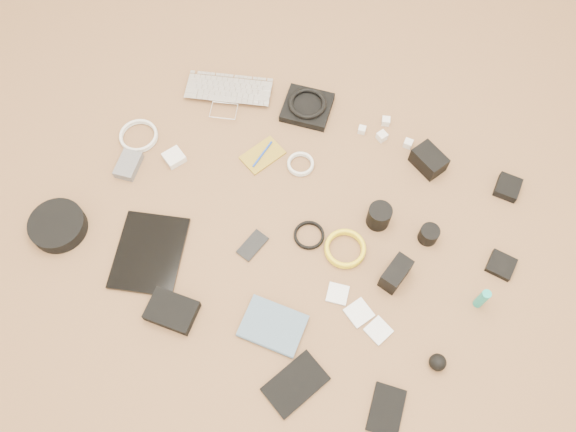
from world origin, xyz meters
The scene contains 33 objects.
laptop centered at (-0.46, 0.31, 0.01)m, with size 0.33×0.23×0.03m, color silver.
headphone_pouch centered at (-0.18, 0.44, 0.02)m, with size 0.17×0.16×0.03m, color black.
headphones centered at (-0.18, 0.44, 0.04)m, with size 0.14×0.14×0.02m, color black.
charger_a centered at (0.11, 0.53, 0.01)m, with size 0.03×0.03×0.03m, color silver.
charger_b centered at (0.05, 0.46, 0.01)m, with size 0.03×0.03×0.02m, color silver.
charger_c centered at (0.22, 0.49, 0.01)m, with size 0.03×0.03×0.03m, color silver.
charger_d centered at (0.13, 0.47, 0.02)m, with size 0.03×0.03×0.03m, color silver.
dslr_camera centered at (0.32, 0.45, 0.03)m, with size 0.12×0.08×0.07m, color black.
lens_pouch centered at (0.60, 0.50, 0.02)m, with size 0.08×0.09×0.03m, color black.
notebook_olive centered at (-0.21, 0.18, 0.00)m, with size 0.09×0.15×0.01m, color olive.
pen_blue centered at (-0.21, 0.18, 0.01)m, with size 0.01×0.01×0.12m, color #1538AC.
cable_white_a centered at (-0.07, 0.21, 0.01)m, with size 0.10×0.10×0.01m, color silver.
lens_a centered at (0.27, 0.16, 0.04)m, with size 0.08×0.08×0.08m, color black.
lens_b centered at (0.44, 0.19, 0.03)m, with size 0.06×0.06×0.06m, color black.
card_reader centered at (0.69, 0.22, 0.01)m, with size 0.08×0.08×0.02m, color black.
power_brick centered at (-0.47, 0.00, 0.01)m, with size 0.07×0.07×0.03m, color silver.
cable_white_b centered at (-0.64, 0.01, 0.01)m, with size 0.14×0.14×0.01m, color silver.
cable_black centered at (0.10, -0.01, 0.00)m, with size 0.10×0.10×0.01m, color black.
cable_yellow centered at (0.22, 0.00, 0.01)m, with size 0.14×0.14×0.02m, color yellow.
flash centered at (0.41, 0.00, 0.04)m, with size 0.06×0.11×0.08m, color black.
lens_cleaner centered at (0.68, 0.06, 0.05)m, with size 0.03×0.03×0.10m, color teal.
battery_charger centered at (-0.59, -0.11, 0.02)m, with size 0.07×0.11×0.03m, color #5A5A5F.
tablet centered at (-0.33, -0.34, 0.01)m, with size 0.22×0.28×0.01m, color black.
phone centered at (-0.05, -0.14, 0.00)m, with size 0.06×0.11×0.01m, color black.
filter_case_left centered at (0.28, -0.14, 0.00)m, with size 0.07×0.07×0.01m, color silver.
filter_case_mid centered at (0.37, -0.16, 0.01)m, with size 0.07×0.07×0.01m, color silver.
filter_case_right centered at (0.44, -0.18, 0.00)m, with size 0.07×0.07×0.01m, color silver.
air_blower centered at (0.64, -0.18, 0.03)m, with size 0.05×0.05×0.05m, color black.
headphone_case centered at (-0.64, -0.43, 0.03)m, with size 0.19×0.19×0.05m, color black.
drive_case centered at (-0.14, -0.47, 0.02)m, with size 0.15×0.11×0.04m, color black.
paperback centered at (0.17, -0.41, 0.01)m, with size 0.14×0.19×0.02m, color #465F77.
notebook_black_a centered at (0.31, -0.45, 0.01)m, with size 0.11×0.18×0.01m, color black.
notebook_black_b centered at (0.57, -0.38, 0.01)m, with size 0.09×0.14×0.01m, color black.
Camera 1 is at (0.44, -0.71, 1.73)m, focal length 35.00 mm.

